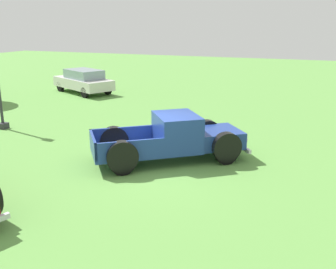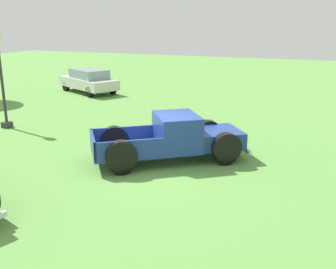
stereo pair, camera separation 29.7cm
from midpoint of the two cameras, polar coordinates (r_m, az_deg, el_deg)
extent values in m
plane|color=#5B9342|center=(12.64, -3.07, -4.61)|extent=(80.00, 80.00, 0.00)
cube|color=navy|center=(13.46, 6.43, -0.41)|extent=(2.15, 2.14, 0.56)
cube|color=silver|center=(13.76, 9.44, -0.16)|extent=(1.14, 0.89, 0.47)
sphere|color=silver|center=(14.28, 8.33, 0.61)|extent=(0.20, 0.20, 0.20)
sphere|color=silver|center=(13.22, 10.49, -0.77)|extent=(0.20, 0.20, 0.20)
cube|color=navy|center=(12.91, 0.64, 0.39)|extent=(2.14, 2.08, 1.16)
cube|color=#8C9EA8|center=(13.03, 3.25, 1.67)|extent=(1.18, 0.92, 0.51)
cube|color=navy|center=(12.71, -6.84, -2.50)|extent=(2.64, 2.72, 0.10)
cube|color=navy|center=(13.37, -7.44, -0.10)|extent=(1.36, 1.74, 0.56)
cube|color=navy|center=(11.85, -6.26, -2.20)|extent=(1.36, 1.74, 0.56)
cube|color=navy|center=(12.50, -11.52, -1.45)|extent=(1.39, 1.10, 0.56)
cylinder|color=black|center=(14.29, 5.12, -0.55)|extent=(0.65, 0.75, 0.77)
cylinder|color=#B7B7BC|center=(14.30, 5.10, -0.54)|extent=(0.38, 0.39, 0.31)
cylinder|color=black|center=(14.24, 5.14, 0.20)|extent=(0.82, 0.94, 0.97)
cylinder|color=black|center=(12.79, 7.82, -2.65)|extent=(0.65, 0.75, 0.77)
cylinder|color=#B7B7BC|center=(12.79, 7.84, -2.67)|extent=(0.38, 0.39, 0.31)
cylinder|color=black|center=(12.73, 7.86, -1.82)|extent=(0.82, 0.94, 0.97)
cylinder|color=black|center=(13.50, -8.48, -1.68)|extent=(0.65, 0.75, 0.77)
cylinder|color=#B7B7BC|center=(13.51, -8.48, -1.66)|extent=(0.38, 0.39, 0.31)
cylinder|color=black|center=(13.44, -8.51, -0.89)|extent=(0.82, 0.94, 0.97)
cylinder|color=black|center=(11.90, -7.37, -4.10)|extent=(0.65, 0.75, 0.77)
cylinder|color=#B7B7BC|center=(11.89, -7.37, -4.11)|extent=(0.38, 0.39, 0.31)
cylinder|color=black|center=(11.83, -7.41, -3.21)|extent=(0.82, 0.94, 0.97)
cube|color=silver|center=(13.87, 9.53, -1.40)|extent=(1.53, 1.21, 0.12)
cube|color=silver|center=(26.13, -12.58, 7.33)|extent=(3.66, 4.91, 0.62)
cube|color=#7F939E|center=(25.92, -12.48, 8.59)|extent=(2.52, 2.98, 0.57)
cylinder|color=black|center=(27.14, -15.72, 6.76)|extent=(0.47, 0.69, 0.66)
cylinder|color=black|center=(27.92, -12.68, 7.22)|extent=(0.47, 0.69, 0.66)
cylinder|color=black|center=(24.45, -12.37, 6.02)|extent=(0.47, 0.69, 0.66)
cylinder|color=black|center=(25.31, -9.13, 6.52)|extent=(0.47, 0.69, 0.66)
cube|color=#2D2D33|center=(18.47, -23.31, 1.19)|extent=(0.36, 0.36, 0.25)
camera|label=1|loc=(0.15, -90.66, -0.19)|focal=41.84mm
camera|label=2|loc=(0.15, 89.34, 0.19)|focal=41.84mm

